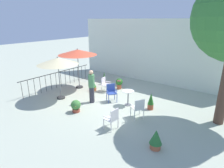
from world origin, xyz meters
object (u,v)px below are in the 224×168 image
Objects in this scene: patio_chair_1 at (111,91)px; patio_chair_3 at (105,83)px; patio_chair_0 at (112,118)px; cafe_table_0 at (128,95)px; potted_plant_5 at (76,106)px; potted_plant_0 at (93,86)px; standing_person at (92,86)px; potted_plant_2 at (151,101)px; potted_plant_3 at (104,78)px; potted_plant_1 at (156,139)px; patio_umbrella_1 at (58,61)px; patio_umbrella_0 at (78,52)px; patio_chair_2 at (138,107)px; potted_plant_4 at (119,83)px.

patio_chair_1 is 1.54m from patio_chair_3.
patio_chair_1 reaches higher than patio_chair_0.
potted_plant_5 is at bearing -126.09° from cafe_table_0.
potted_plant_0 is 1.84m from standing_person.
potted_plant_2 is 4.51m from potted_plant_3.
patio_chair_0 is 1.07× the size of potted_plant_2.
patio_chair_0 is 1.04× the size of potted_plant_3.
potted_plant_2 reaches higher than potted_plant_1.
potted_plant_0 is at bearing 115.86° from potted_plant_5.
patio_umbrella_1 is 3.20m from patio_chair_1.
potted_plant_0 is at bearing 141.72° from patio_chair_0.
patio_umbrella_0 is 5.60m from patio_chair_0.
patio_chair_0 is 0.95× the size of patio_chair_2.
patio_chair_1 reaches higher than potted_plant_4.
potted_plant_4 is (-1.74, 1.71, -0.13)m from cafe_table_0.
patio_chair_2 is 1.10× the size of patio_chair_3.
patio_umbrella_1 is at bearing -150.18° from patio_chair_1.
potted_plant_1 is 5.96m from potted_plant_4.
patio_umbrella_1 reaches higher than patio_chair_0.
patio_chair_0 is 2.84m from standing_person.
cafe_table_0 is 0.83× the size of patio_chair_2.
patio_chair_0 is 5.63m from potted_plant_3.
potted_plant_2 reaches higher than cafe_table_0.
potted_plant_0 is at bearing 7.20° from patio_umbrella_0.
patio_chair_1 is at bearing -39.17° from patio_chair_3.
patio_umbrella_1 is 2.62× the size of patio_chair_0.
patio_chair_1 is 1.29× the size of potted_plant_1.
patio_chair_0 is 4.50m from potted_plant_0.
patio_umbrella_0 is at bearing -118.52° from potted_plant_3.
patio_chair_2 is at bearing -28.80° from patio_chair_3.
potted_plant_3 is at bearing 143.11° from potted_plant_1.
potted_plant_5 is (-0.55, -2.02, -0.23)m from patio_chair_1.
patio_umbrella_1 is (0.47, -1.85, -0.18)m from patio_umbrella_0.
potted_plant_5 is (2.36, -2.48, -1.94)m from patio_umbrella_0.
patio_umbrella_1 reaches higher than potted_plant_1.
potted_plant_1 is 0.41× the size of standing_person.
patio_chair_3 is 1.32× the size of potted_plant_0.
patio_chair_2 is 2.10m from potted_plant_1.
patio_chair_2 is 1.12× the size of potted_plant_2.
potted_plant_1 is 1.21× the size of potted_plant_5.
potted_plant_2 is (3.31, -0.63, -0.07)m from patio_chair_3.
standing_person is (-1.70, -0.84, 0.37)m from cafe_table_0.
patio_umbrella_1 is 2.75× the size of patio_chair_3.
patio_chair_3 reaches higher than potted_plant_0.
patio_umbrella_0 is 2.93× the size of potted_plant_3.
potted_plant_5 is (1.27, -2.62, -0.01)m from potted_plant_0.
potted_plant_3 is 1.35m from potted_plant_4.
potted_plant_3 reaches higher than cafe_table_0.
patio_chair_1 is 1.08× the size of potted_plant_3.
patio_chair_0 is 1.25× the size of potted_plant_1.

